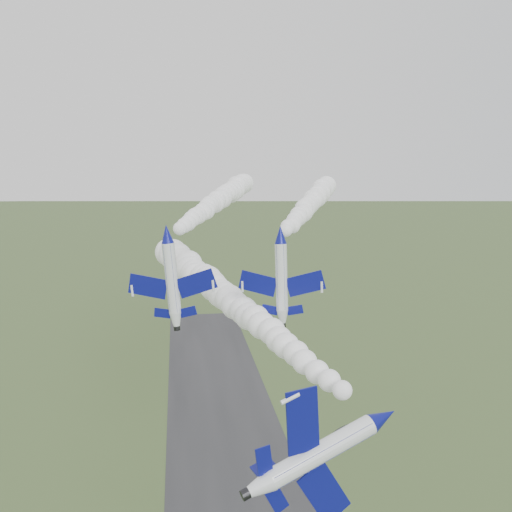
# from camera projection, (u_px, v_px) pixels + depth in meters

# --- Properties ---
(jet_lead) EXTENTS (5.60, 13.92, 11.11)m
(jet_lead) POSITION_uv_depth(u_px,v_px,m) (384.00, 418.00, 45.65)
(jet_lead) COLOR white
(smoke_trail_jet_lead) EXTENTS (25.88, 75.41, 5.67)m
(smoke_trail_jet_lead) POSITION_uv_depth(u_px,v_px,m) (223.00, 294.00, 83.89)
(smoke_trail_jet_lead) COLOR white
(jet_pair_left) EXTENTS (11.20, 13.08, 3.32)m
(jet_pair_left) POSITION_uv_depth(u_px,v_px,m) (167.00, 234.00, 69.22)
(jet_pair_left) COLOR white
(smoke_trail_jet_pair_left) EXTENTS (24.60, 72.59, 4.81)m
(smoke_trail_jet_pair_left) POSITION_uv_depth(u_px,v_px,m) (221.00, 199.00, 108.75)
(smoke_trail_jet_pair_left) COLOR white
(jet_pair_right) EXTENTS (10.97, 12.70, 3.22)m
(jet_pair_right) POSITION_uv_depth(u_px,v_px,m) (280.00, 234.00, 71.13)
(jet_pair_right) COLOR white
(smoke_trail_jet_pair_right) EXTENTS (26.42, 67.17, 4.75)m
(smoke_trail_jet_pair_right) POSITION_uv_depth(u_px,v_px,m) (311.00, 202.00, 107.73)
(smoke_trail_jet_pair_right) COLOR white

